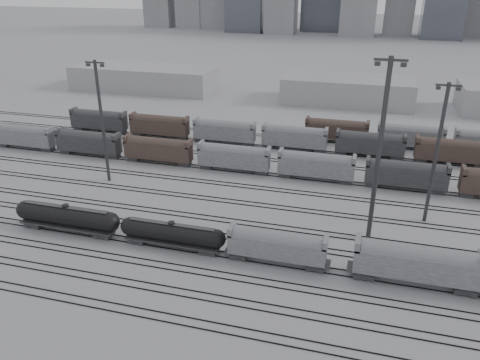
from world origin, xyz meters
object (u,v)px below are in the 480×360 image
(hopper_car_b, at_px, (416,262))
(light_mast_c, at_px, (379,149))
(tank_car_b, at_px, (172,233))
(hopper_car_a, at_px, (277,244))
(tank_car_a, at_px, (67,217))

(hopper_car_b, relative_size, light_mast_c, 0.57)
(tank_car_b, bearing_deg, hopper_car_b, 0.00)
(hopper_car_a, bearing_deg, tank_car_b, 180.00)
(tank_car_a, relative_size, light_mast_c, 0.65)
(hopper_car_b, bearing_deg, light_mast_c, 119.31)
(hopper_car_a, xyz_separation_m, hopper_car_b, (18.49, 0.00, 0.45))
(tank_car_a, height_order, tank_car_b, tank_car_a)
(light_mast_c, bearing_deg, tank_car_b, -159.32)
(tank_car_b, height_order, hopper_car_b, hopper_car_b)
(hopper_car_a, height_order, hopper_car_b, hopper_car_b)
(tank_car_b, distance_m, light_mast_c, 32.84)
(hopper_car_b, bearing_deg, tank_car_b, 180.00)
(hopper_car_a, relative_size, hopper_car_b, 0.87)
(tank_car_a, relative_size, hopper_car_b, 1.14)
(tank_car_a, bearing_deg, light_mast_c, 13.02)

